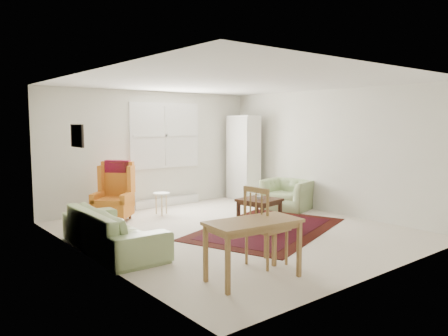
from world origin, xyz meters
TOP-DOWN VIEW (x-y plane):
  - room at (0.02, 0.21)m, footprint 5.04×5.54m
  - rug at (0.49, -0.27)m, footprint 3.37×2.74m
  - sofa at (-2.10, 0.25)m, footprint 0.91×2.13m
  - armchair at (2.10, 0.73)m, footprint 1.09×1.17m
  - wingback_chair at (-1.30, 1.97)m, footprint 0.94×0.94m
  - coffee_table at (0.51, -0.06)m, footprint 0.71×0.71m
  - stool at (-0.29, 1.93)m, footprint 0.34×0.34m
  - cabinet at (2.10, 2.16)m, footprint 0.45×0.81m
  - desk at (-1.33, -1.89)m, footprint 1.16×0.67m
  - desk_chair at (-0.83, -1.60)m, footprint 0.48×0.48m

SIDE VIEW (x-z plane):
  - rug at x=0.49m, z-range 0.00..0.03m
  - stool at x=-0.29m, z-range 0.00..0.44m
  - coffee_table at x=0.51m, z-range 0.00..0.51m
  - desk at x=-1.33m, z-range 0.00..0.70m
  - armchair at x=2.10m, z-range 0.00..0.75m
  - sofa at x=-2.10m, z-range 0.00..0.85m
  - desk_chair at x=-0.83m, z-range 0.00..1.03m
  - wingback_chair at x=-1.30m, z-range 0.00..1.12m
  - cabinet at x=2.10m, z-range 0.00..1.99m
  - room at x=0.02m, z-range 0.00..2.51m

